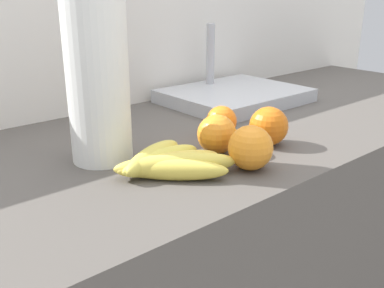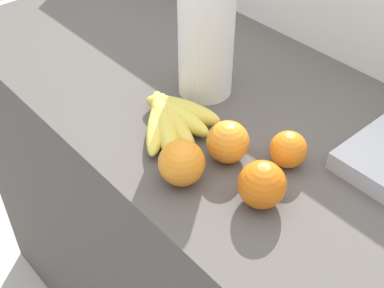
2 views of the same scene
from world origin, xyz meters
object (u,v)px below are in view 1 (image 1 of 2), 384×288
sink_basin (234,95)px  orange_back_right (221,121)px  banana_bunch (167,163)px  orange_center (217,134)px  orange_front (269,126)px  paper_towel_roll (98,81)px  orange_right (250,148)px

sink_basin → orange_back_right: bearing=-140.8°
banana_bunch → orange_center: size_ratio=2.67×
banana_bunch → orange_front: orange_front is taller
paper_towel_roll → sink_basin: 0.53m
orange_right → paper_towel_roll: paper_towel_roll is taller
paper_towel_roll → orange_center: bearing=-31.9°
orange_right → sink_basin: (0.32, 0.36, -0.02)m
orange_front → orange_center: orange_front is taller
orange_right → paper_towel_roll: bearing=129.4°
paper_towel_roll → sink_basin: (0.50, 0.15, -0.13)m
orange_front → sink_basin: bearing=55.6°
banana_bunch → orange_center: orange_center is taller
orange_front → sink_basin: 0.36m
banana_bunch → orange_right: bearing=-32.3°
banana_bunch → orange_center: 0.14m
orange_right → orange_center: 0.10m
orange_right → sink_basin: bearing=47.7°
banana_bunch → orange_center: bearing=7.7°
orange_right → paper_towel_roll: (-0.17, 0.21, 0.11)m
banana_bunch → paper_towel_roll: 0.19m
banana_bunch → orange_back_right: bearing=22.2°
orange_center → paper_towel_roll: 0.24m
paper_towel_roll → sink_basin: size_ratio=0.90×
banana_bunch → orange_right: (0.12, -0.08, 0.02)m
banana_bunch → orange_front: 0.25m
banana_bunch → orange_front: (0.25, -0.02, 0.02)m
orange_back_right → paper_towel_roll: paper_towel_roll is taller
orange_center → sink_basin: bearing=39.7°
banana_bunch → orange_right: 0.15m
orange_back_right → sink_basin: size_ratio=0.18×
paper_towel_roll → orange_front: bearing=-26.6°
orange_front → paper_towel_roll: 0.35m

